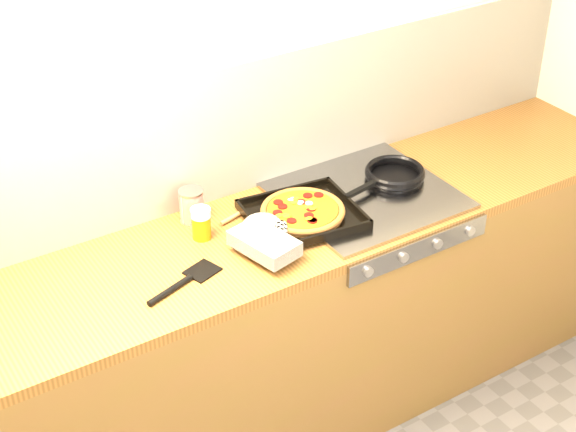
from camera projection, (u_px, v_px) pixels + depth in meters
room_shell at (217, 136)px, 3.07m from camera, size 3.20×3.20×3.20m
counter_run at (262, 335)px, 3.25m from camera, size 3.20×0.62×0.90m
stovetop at (366, 196)px, 3.20m from camera, size 0.60×0.56×0.02m
pizza_on_tray at (291, 220)px, 3.01m from camera, size 0.52×0.42×0.06m
frying_pan at (394, 174)px, 3.28m from camera, size 0.39×0.26×0.04m
tomato_can at (192, 206)px, 3.04m from camera, size 0.10×0.10×0.12m
juice_glass at (201, 223)px, 2.96m from camera, size 0.08×0.08×0.11m
wooden_spoon at (257, 204)px, 3.15m from camera, size 0.30×0.10×0.02m
black_spatula at (184, 282)px, 2.77m from camera, size 0.28×0.14×0.02m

